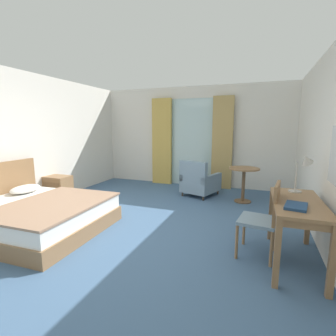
{
  "coord_description": "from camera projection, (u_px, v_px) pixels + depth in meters",
  "views": [
    {
      "loc": [
        1.78,
        -3.27,
        1.61
      ],
      "look_at": [
        0.45,
        0.28,
        0.98
      ],
      "focal_mm": 26.8,
      "sensor_mm": 36.0,
      "label": 1
    }
  ],
  "objects": [
    {
      "name": "bed",
      "position": [
        34.0,
        214.0,
        3.92
      ],
      "size": [
        2.05,
        1.83,
        1.0
      ],
      "color": "olive",
      "rests_on": "ground"
    },
    {
      "name": "wall_left",
      "position": [
        6.0,
        142.0,
        4.59
      ],
      "size": [
        0.12,
        7.04,
        2.67
      ],
      "primitive_type": "cube",
      "color": "silver",
      "rests_on": "ground"
    },
    {
      "name": "nightstand",
      "position": [
        58.0,
        189.0,
        5.44
      ],
      "size": [
        0.52,
        0.39,
        0.56
      ],
      "color": "olive",
      "rests_on": "ground"
    },
    {
      "name": "wall_back",
      "position": [
        193.0,
        137.0,
        6.88
      ],
      "size": [
        5.36,
        0.12,
        2.67
      ],
      "primitive_type": "cube",
      "color": "silver",
      "rests_on": "ground"
    },
    {
      "name": "ground",
      "position": [
        135.0,
        234.0,
        3.91
      ],
      "size": [
        5.76,
        7.44,
        0.1
      ],
      "primitive_type": "cube",
      "color": "#426084"
    },
    {
      "name": "writing_desk",
      "position": [
        297.0,
        209.0,
        2.91
      ],
      "size": [
        0.56,
        1.25,
        0.76
      ],
      "color": "olive",
      "rests_on": "ground"
    },
    {
      "name": "balcony_glass_door",
      "position": [
        192.0,
        143.0,
        6.84
      ],
      "size": [
        1.24,
        0.02,
        2.35
      ],
      "primitive_type": "cube",
      "color": "silver",
      "rests_on": "ground"
    },
    {
      "name": "closed_book",
      "position": [
        296.0,
        206.0,
        2.66
      ],
      "size": [
        0.27,
        0.35,
        0.03
      ],
      "primitive_type": "cube",
      "rotation": [
        0.0,
        0.0,
        -0.19
      ],
      "color": "navy",
      "rests_on": "writing_desk"
    },
    {
      "name": "desk_chair",
      "position": [
        265.0,
        216.0,
        3.08
      ],
      "size": [
        0.49,
        0.52,
        0.95
      ],
      "color": "gray",
      "rests_on": "ground"
    },
    {
      "name": "desk_lamp",
      "position": [
        304.0,
        165.0,
        3.27
      ],
      "size": [
        0.29,
        0.26,
        0.53
      ],
      "color": "#B7B2A8",
      "rests_on": "writing_desk"
    },
    {
      "name": "round_cafe_table",
      "position": [
        244.0,
        177.0,
        5.35
      ],
      "size": [
        0.64,
        0.64,
        0.75
      ],
      "color": "olive",
      "rests_on": "ground"
    },
    {
      "name": "curtain_panel_right",
      "position": [
        222.0,
        143.0,
        6.46
      ],
      "size": [
        0.52,
        0.1,
        2.38
      ],
      "primitive_type": "cube",
      "color": "tan",
      "rests_on": "ground"
    },
    {
      "name": "curtain_panel_left",
      "position": [
        162.0,
        142.0,
        7.04
      ],
      "size": [
        0.56,
        0.1,
        2.38
      ],
      "primitive_type": "cube",
      "color": "tan",
      "rests_on": "ground"
    },
    {
      "name": "armchair_by_window",
      "position": [
        199.0,
        182.0,
        5.88
      ],
      "size": [
        0.9,
        0.97,
        0.85
      ],
      "color": "gray",
      "rests_on": "ground"
    }
  ]
}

